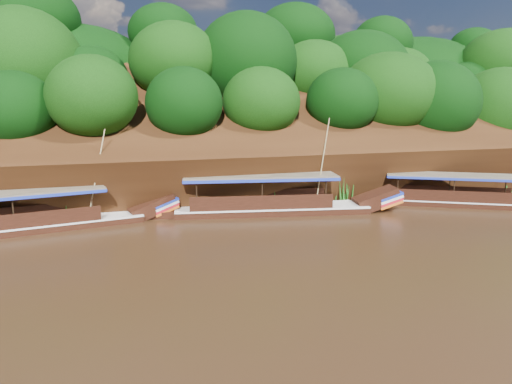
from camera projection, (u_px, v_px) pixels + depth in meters
ground at (313, 252)px, 24.47m from camera, size 160.00×160.00×0.00m
riverbank at (215, 159)px, 45.48m from camera, size 120.00×30.06×19.40m
boat_0 at (472, 199)px, 34.51m from camera, size 12.62×7.97×5.80m
boat_1 at (283, 204)px, 32.47m from camera, size 14.95×4.57×6.64m
boat_2 at (44, 220)px, 28.47m from camera, size 14.94×4.66×6.05m
reeds at (214, 200)px, 32.51m from camera, size 49.97×2.27×1.95m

